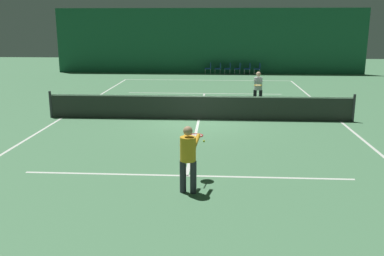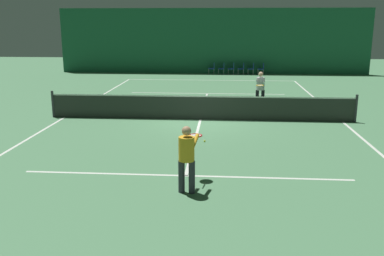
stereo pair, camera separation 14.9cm
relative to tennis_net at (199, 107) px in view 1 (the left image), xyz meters
The scene contains 18 objects.
ground_plane 0.51m from the tennis_net, ahead, with size 60.00×60.00×0.00m, color #4C7F56.
backdrop_curtain 16.01m from the tennis_net, 90.00° to the left, with size 23.00×0.12×4.76m.
court_line_baseline_far 11.91m from the tennis_net, 90.00° to the left, with size 11.00×0.10×0.00m.
court_line_service_far 6.42m from the tennis_net, 90.00° to the left, with size 8.25×0.10×0.00m.
court_line_service_near 6.42m from the tennis_net, 90.00° to the right, with size 8.25×0.10×0.00m.
court_line_sideline_left 5.52m from the tennis_net, behind, with size 0.10×23.80×0.00m.
court_line_sideline_right 5.52m from the tennis_net, ahead, with size 0.10×23.80×0.00m.
court_line_centre 0.51m from the tennis_net, ahead, with size 0.10×12.80×0.00m.
tennis_net is the anchor object (origin of this frame).
player_near 7.44m from the tennis_net, 89.06° to the right, with size 0.52×1.33×1.54m.
player_far 3.74m from the tennis_net, 47.16° to the left, with size 0.48×1.35×1.60m.
courtside_chair_0 15.35m from the tennis_net, 89.95° to the left, with size 0.44×0.44×0.84m.
courtside_chair_1 15.36m from the tennis_net, 87.26° to the left, with size 0.44×0.44×0.84m.
courtside_chair_2 15.42m from the tennis_net, 84.57° to the left, with size 0.44×0.44×0.84m.
courtside_chair_3 15.50m from the tennis_net, 81.91° to the left, with size 0.44×0.44×0.84m.
courtside_chair_4 15.62m from the tennis_net, 79.28° to the left, with size 0.44×0.44×0.84m.
courtside_chair_5 15.77m from the tennis_net, 76.70° to the left, with size 0.44×0.44×0.84m.
tennis_ball 3.31m from the tennis_net, 84.38° to the right, with size 0.07×0.07×0.07m.
Camera 1 is at (0.77, -16.45, 3.72)m, focal length 40.00 mm.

